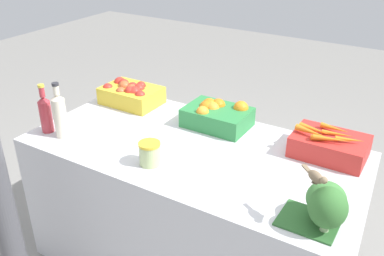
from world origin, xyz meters
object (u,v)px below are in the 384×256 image
at_px(apple_crate, 131,93).
at_px(juice_bottle_ruby, 45,113).
at_px(orange_crate, 217,115).
at_px(carrot_crate, 329,145).
at_px(pickle_jar, 150,153).
at_px(sparrow_bird, 317,177).
at_px(juice_bottle_cloudy, 60,114).
at_px(broccoli_pile, 325,205).

xyz_separation_m(apple_crate, juice_bottle_ruby, (-0.14, -0.52, 0.04)).
distance_m(orange_crate, carrot_crate, 0.61).
distance_m(pickle_jar, sparrow_bird, 0.78).
height_order(apple_crate, pickle_jar, apple_crate).
relative_size(carrot_crate, juice_bottle_cloudy, 1.15).
xyz_separation_m(carrot_crate, juice_bottle_cloudy, (-1.23, -0.52, 0.07)).
height_order(apple_crate, juice_bottle_ruby, juice_bottle_ruby).
bearing_deg(broccoli_pile, juice_bottle_ruby, -179.80).
bearing_deg(pickle_jar, broccoli_pile, -0.82).
relative_size(broccoli_pile, juice_bottle_cloudy, 0.83).
relative_size(orange_crate, juice_bottle_ruby, 1.29).
bearing_deg(sparrow_bird, pickle_jar, -147.71).
height_order(apple_crate, orange_crate, orange_crate).
bearing_deg(juice_bottle_ruby, apple_crate, 74.41).
bearing_deg(sparrow_bird, broccoli_pile, 73.88).
bearing_deg(juice_bottle_ruby, carrot_crate, 21.31).
xyz_separation_m(broccoli_pile, juice_bottle_cloudy, (-1.35, -0.01, 0.03)).
height_order(apple_crate, carrot_crate, carrot_crate).
distance_m(carrot_crate, juice_bottle_ruby, 1.44).
bearing_deg(sparrow_bird, apple_crate, -167.64).
relative_size(juice_bottle_ruby, sparrow_bird, 2.26).
height_order(orange_crate, sparrow_bird, sparrow_bird).
distance_m(orange_crate, broccoli_pile, 0.90).
height_order(juice_bottle_ruby, juice_bottle_cloudy, juice_bottle_cloudy).
distance_m(broccoli_pile, juice_bottle_cloudy, 1.35).
distance_m(juice_bottle_ruby, pickle_jar, 0.66).
bearing_deg(carrot_crate, pickle_jar, -143.37).
bearing_deg(pickle_jar, juice_bottle_ruby, -178.56).
xyz_separation_m(apple_crate, orange_crate, (0.58, 0.01, -0.00)).
bearing_deg(carrot_crate, juice_bottle_ruby, -158.69).
distance_m(carrot_crate, broccoli_pile, 0.53).
bearing_deg(sparrow_bird, orange_crate, 176.80).
bearing_deg(juice_bottle_ruby, orange_crate, 35.89).
bearing_deg(juice_bottle_cloudy, sparrow_bird, -1.16).
xyz_separation_m(juice_bottle_cloudy, sparrow_bird, (1.31, -0.03, 0.09)).
relative_size(orange_crate, carrot_crate, 1.00).
bearing_deg(orange_crate, carrot_crate, -0.61).
distance_m(juice_bottle_ruby, sparrow_bird, 1.43).
bearing_deg(broccoli_pile, sparrow_bird, -141.64).
distance_m(broccoli_pile, sparrow_bird, 0.13).
height_order(carrot_crate, pickle_jar, carrot_crate).
height_order(apple_crate, sparrow_bird, sparrow_bird).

